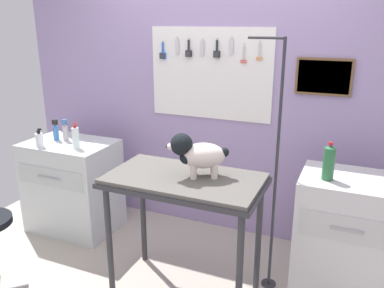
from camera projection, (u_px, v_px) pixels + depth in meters
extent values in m
cube|color=#9F89BA|center=(217.00, 110.00, 3.60)|extent=(4.00, 0.06, 2.30)
cube|color=white|center=(210.00, 74.00, 3.49)|extent=(1.12, 0.02, 0.80)
cylinder|color=gray|center=(163.00, 41.00, 3.57)|extent=(0.01, 0.02, 0.01)
cylinder|color=blue|center=(163.00, 48.00, 3.58)|extent=(0.02, 0.02, 0.09)
cube|color=blue|center=(163.00, 56.00, 3.60)|extent=(0.06, 0.02, 0.06)
cube|color=#333338|center=(162.00, 56.00, 3.59)|extent=(0.05, 0.01, 0.05)
cylinder|color=gray|center=(177.00, 37.00, 3.51)|extent=(0.01, 0.02, 0.01)
cube|color=silver|center=(177.00, 46.00, 3.52)|extent=(0.03, 0.01, 0.13)
cylinder|color=gray|center=(189.00, 39.00, 3.47)|extent=(0.01, 0.02, 0.01)
cylinder|color=#242128|center=(189.00, 45.00, 3.47)|extent=(0.02, 0.02, 0.09)
cube|color=#242128|center=(189.00, 54.00, 3.50)|extent=(0.06, 0.02, 0.06)
cube|color=#333338|center=(188.00, 54.00, 3.48)|extent=(0.05, 0.01, 0.05)
cylinder|color=gray|center=(202.00, 39.00, 3.42)|extent=(0.01, 0.02, 0.01)
cube|color=silver|center=(202.00, 48.00, 3.43)|extent=(0.03, 0.01, 0.13)
cylinder|color=gray|center=(217.00, 39.00, 3.37)|extent=(0.01, 0.02, 0.01)
cylinder|color=#1B2729|center=(217.00, 46.00, 3.37)|extent=(0.02, 0.02, 0.09)
cube|color=#1B2729|center=(217.00, 54.00, 3.40)|extent=(0.06, 0.02, 0.06)
cube|color=#333338|center=(216.00, 54.00, 3.38)|extent=(0.05, 0.01, 0.05)
cylinder|color=gray|center=(232.00, 37.00, 3.31)|extent=(0.01, 0.02, 0.01)
cube|color=silver|center=(231.00, 46.00, 3.33)|extent=(0.03, 0.01, 0.13)
cylinder|color=gray|center=(245.00, 44.00, 3.29)|extent=(0.01, 0.02, 0.01)
cube|color=silver|center=(243.00, 53.00, 3.30)|extent=(0.01, 0.00, 0.11)
cube|color=silver|center=(245.00, 53.00, 3.30)|extent=(0.01, 0.00, 0.11)
torus|color=red|center=(242.00, 62.00, 3.33)|extent=(0.03, 0.01, 0.03)
torus|color=red|center=(245.00, 62.00, 3.32)|extent=(0.03, 0.01, 0.03)
cylinder|color=gray|center=(260.00, 41.00, 3.23)|extent=(0.01, 0.02, 0.01)
cube|color=silver|center=(259.00, 50.00, 3.24)|extent=(0.01, 0.00, 0.11)
cube|color=silver|center=(260.00, 50.00, 3.24)|extent=(0.01, 0.00, 0.11)
torus|color=orange|center=(258.00, 59.00, 3.27)|extent=(0.03, 0.01, 0.03)
torus|color=orange|center=(261.00, 59.00, 3.26)|extent=(0.03, 0.01, 0.03)
cube|color=brown|center=(324.00, 77.00, 3.12)|extent=(0.43, 0.02, 0.29)
cube|color=#A6815B|center=(324.00, 77.00, 3.11)|extent=(0.40, 0.01, 0.25)
cylinder|color=#2D2D33|center=(109.00, 242.00, 2.81)|extent=(0.04, 0.04, 0.86)
cylinder|color=#2D2D33|center=(239.00, 275.00, 2.45)|extent=(0.04, 0.04, 0.86)
cylinder|color=#2D2D33|center=(143.00, 213.00, 3.23)|extent=(0.04, 0.04, 0.86)
cylinder|color=#2D2D33|center=(258.00, 238.00, 2.87)|extent=(0.04, 0.04, 0.86)
cube|color=#2D2D33|center=(184.00, 183.00, 2.71)|extent=(1.08, 0.60, 0.03)
cube|color=#56534E|center=(184.00, 178.00, 2.70)|extent=(1.05, 0.58, 0.03)
cylinder|color=#2D2D33|center=(268.00, 283.00, 3.04)|extent=(0.11, 0.11, 0.01)
cylinder|color=#2D2D33|center=(276.00, 173.00, 2.76)|extent=(0.02, 0.02, 1.83)
cylinder|color=#2D2D33|center=(266.00, 38.00, 2.54)|extent=(0.24, 0.02, 0.02)
cylinder|color=silver|center=(193.00, 172.00, 2.64)|extent=(0.04, 0.04, 0.10)
cylinder|color=silver|center=(193.00, 167.00, 2.72)|extent=(0.04, 0.04, 0.10)
cylinder|color=silver|center=(215.00, 171.00, 2.64)|extent=(0.04, 0.04, 0.10)
cylinder|color=silver|center=(213.00, 167.00, 2.73)|extent=(0.04, 0.04, 0.10)
ellipsoid|color=silver|center=(203.00, 156.00, 2.65)|extent=(0.35, 0.30, 0.17)
ellipsoid|color=black|center=(187.00, 157.00, 2.65)|extent=(0.15, 0.17, 0.09)
sphere|color=black|center=(181.00, 144.00, 2.62)|extent=(0.15, 0.15, 0.15)
ellipsoid|color=silver|center=(172.00, 147.00, 2.63)|extent=(0.09, 0.08, 0.05)
sphere|color=black|center=(167.00, 147.00, 2.63)|extent=(0.02, 0.02, 0.02)
ellipsoid|color=black|center=(184.00, 146.00, 2.56)|extent=(0.06, 0.05, 0.08)
ellipsoid|color=black|center=(184.00, 140.00, 2.68)|extent=(0.06, 0.05, 0.08)
sphere|color=black|center=(224.00, 152.00, 2.65)|extent=(0.06, 0.06, 0.06)
cube|color=silver|center=(73.00, 186.00, 3.76)|extent=(0.80, 0.56, 0.86)
cube|color=#B5BDBB|center=(50.00, 178.00, 3.46)|extent=(0.70, 0.01, 0.17)
cylinder|color=#99999E|center=(49.00, 178.00, 3.45)|extent=(0.24, 0.02, 0.02)
cube|color=silver|center=(346.00, 237.00, 2.82)|extent=(0.68, 0.52, 0.91)
cube|color=#BBBABB|center=(347.00, 230.00, 2.53)|extent=(0.60, 0.01, 0.18)
cylinder|color=#99999E|center=(347.00, 230.00, 2.53)|extent=(0.20, 0.02, 0.02)
cube|color=#9E9EA3|center=(13.00, 288.00, 2.98)|extent=(0.18, 0.18, 0.02)
cylinder|color=white|center=(76.00, 138.00, 3.44)|extent=(0.06, 0.06, 0.18)
cylinder|color=red|center=(75.00, 126.00, 3.41)|extent=(0.03, 0.03, 0.03)
cube|color=red|center=(76.00, 124.00, 3.39)|extent=(0.03, 0.01, 0.01)
cylinder|color=#3A79C0|center=(56.00, 133.00, 3.68)|extent=(0.05, 0.05, 0.13)
cylinder|color=#3A79C0|center=(55.00, 126.00, 3.66)|extent=(0.02, 0.02, 0.02)
cube|color=black|center=(55.00, 122.00, 3.65)|extent=(0.05, 0.03, 0.04)
cylinder|color=#B8AEB2|center=(66.00, 134.00, 3.67)|extent=(0.05, 0.05, 0.14)
cylinder|color=#B8AEB2|center=(65.00, 125.00, 3.64)|extent=(0.02, 0.02, 0.02)
cube|color=#3E71AD|center=(64.00, 122.00, 3.63)|extent=(0.04, 0.03, 0.04)
cylinder|color=white|center=(39.00, 140.00, 3.49)|extent=(0.06, 0.06, 0.12)
cylinder|color=black|center=(38.00, 132.00, 3.46)|extent=(0.03, 0.03, 0.03)
cube|color=black|center=(40.00, 129.00, 3.45)|extent=(0.04, 0.01, 0.01)
cylinder|color=#29663A|center=(329.00, 164.00, 2.63)|extent=(0.08, 0.08, 0.22)
cone|color=#29663A|center=(331.00, 147.00, 2.60)|extent=(0.08, 0.08, 0.02)
cylinder|color=red|center=(331.00, 144.00, 2.59)|extent=(0.03, 0.03, 0.02)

